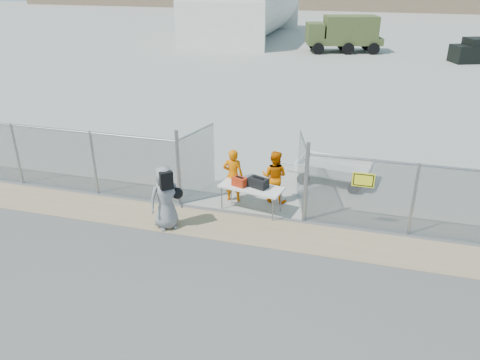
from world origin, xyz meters
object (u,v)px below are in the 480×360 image
(security_worker_left, at_px, (233,175))
(utility_trailer, at_px, (334,171))
(security_worker_right, at_px, (274,177))
(visitor, at_px, (166,198))
(folding_table, at_px, (251,199))

(security_worker_left, relative_size, utility_trailer, 0.55)
(security_worker_right, distance_m, visitor, 3.65)
(folding_table, distance_m, security_worker_right, 1.10)
(folding_table, bearing_deg, security_worker_left, 155.11)
(security_worker_left, bearing_deg, utility_trailer, -149.34)
(folding_table, relative_size, utility_trailer, 0.60)
(visitor, relative_size, utility_trailer, 0.59)
(folding_table, bearing_deg, utility_trailer, 62.38)
(folding_table, height_order, visitor, visitor)
(security_worker_right, relative_size, visitor, 0.91)
(security_worker_left, xyz_separation_m, visitor, (-1.38, -2.19, 0.07))
(security_worker_right, distance_m, utility_trailer, 2.74)
(security_worker_left, bearing_deg, security_worker_right, -174.29)
(folding_table, xyz_separation_m, utility_trailer, (2.28, 2.90, -0.02))
(visitor, xyz_separation_m, utility_trailer, (4.39, 4.57, -0.57))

